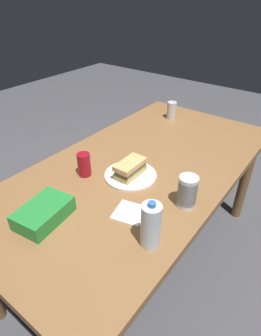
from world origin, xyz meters
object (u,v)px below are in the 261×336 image
(sandwich, at_px, (130,168))
(soda_can_silver, at_px, (172,110))
(water_bottle_tall, at_px, (151,225))
(soda_can_red, at_px, (84,165))
(paper_plate, at_px, (130,175))
(plastic_cup_stack, at_px, (187,192))
(chip_bag, at_px, (44,213))
(dining_table, at_px, (141,178))

(sandwich, bearing_deg, soda_can_silver, -164.53)
(water_bottle_tall, bearing_deg, soda_can_red, -108.96)
(paper_plate, bearing_deg, soda_can_silver, -164.59)
(sandwich, xyz_separation_m, plastic_cup_stack, (0.03, 0.33, 0.02))
(sandwich, xyz_separation_m, chip_bag, (0.46, -0.10, -0.02))
(plastic_cup_stack, bearing_deg, paper_plate, -95.07)
(water_bottle_tall, bearing_deg, chip_bag, -69.55)
(soda_can_red, distance_m, plastic_cup_stack, 0.53)
(water_bottle_tall, xyz_separation_m, plastic_cup_stack, (-0.28, 0.00, -0.02))
(water_bottle_tall, distance_m, soda_can_silver, 1.20)
(chip_bag, height_order, plastic_cup_stack, plastic_cup_stack)
(soda_can_red, distance_m, chip_bag, 0.35)
(paper_plate, xyz_separation_m, chip_bag, (0.47, -0.09, 0.03))
(soda_can_red, height_order, plastic_cup_stack, plastic_cup_stack)
(sandwich, xyz_separation_m, water_bottle_tall, (0.31, 0.32, 0.04))
(soda_can_silver, bearing_deg, chip_bag, 5.41)
(paper_plate, bearing_deg, chip_bag, -11.47)
(dining_table, height_order, soda_can_silver, soda_can_silver)
(soda_can_red, xyz_separation_m, water_bottle_tall, (0.18, 0.52, 0.03))
(dining_table, xyz_separation_m, chip_bag, (0.58, -0.08, 0.12))
(soda_can_red, bearing_deg, dining_table, 144.70)
(chip_bag, xyz_separation_m, soda_can_silver, (-1.23, -0.12, 0.03))
(chip_bag, bearing_deg, dining_table, -15.40)
(water_bottle_tall, height_order, soda_can_silver, water_bottle_tall)
(soda_can_red, xyz_separation_m, plastic_cup_stack, (-0.10, 0.52, 0.01))
(paper_plate, distance_m, soda_can_silver, 0.80)
(soda_can_silver, bearing_deg, dining_table, 16.52)
(chip_bag, height_order, soda_can_silver, soda_can_silver)
(soda_can_red, distance_m, water_bottle_tall, 0.55)
(water_bottle_tall, bearing_deg, plastic_cup_stack, 179.48)
(sandwich, distance_m, chip_bag, 0.47)
(dining_table, distance_m, water_bottle_tall, 0.58)
(soda_can_red, relative_size, water_bottle_tall, 0.61)
(sandwich, relative_size, soda_can_red, 1.50)
(water_bottle_tall, bearing_deg, soda_can_silver, -153.42)
(dining_table, distance_m, plastic_cup_stack, 0.41)
(sandwich, bearing_deg, plastic_cup_stack, 85.54)
(paper_plate, height_order, chip_bag, chip_bag)
(dining_table, height_order, paper_plate, paper_plate)
(water_bottle_tall, xyz_separation_m, soda_can_silver, (-1.08, -0.54, -0.03))
(chip_bag, distance_m, plastic_cup_stack, 0.61)
(water_bottle_tall, relative_size, soda_can_silver, 1.64)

